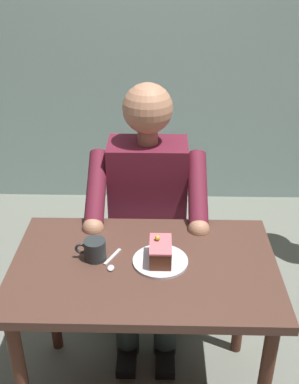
{
  "coord_description": "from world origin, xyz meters",
  "views": [
    {
      "loc": [
        -0.05,
        1.4,
        1.78
      ],
      "look_at": [
        -0.02,
        -0.1,
        0.96
      ],
      "focal_mm": 43.71,
      "sensor_mm": 36.0,
      "label": 1
    }
  ],
  "objects_px": {
    "cake_slice": "(160,252)",
    "chair": "(148,224)",
    "dining_table": "(144,284)",
    "coffee_cup": "(95,249)",
    "seated_person": "(147,213)",
    "dessert_spoon": "(112,263)"
  },
  "relations": [
    {
      "from": "cake_slice",
      "to": "chair",
      "type": "bearing_deg",
      "value": -84.37
    },
    {
      "from": "dining_table",
      "to": "coffee_cup",
      "type": "xyz_separation_m",
      "value": [
        0.19,
        -0.03,
        0.14
      ]
    },
    {
      "from": "dining_table",
      "to": "cake_slice",
      "type": "distance_m",
      "value": 0.16
    },
    {
      "from": "seated_person",
      "to": "coffee_cup",
      "type": "distance_m",
      "value": 0.48
    },
    {
      "from": "dessert_spoon",
      "to": "chair",
      "type": "bearing_deg",
      "value": -100.85
    },
    {
      "from": "cake_slice",
      "to": "dessert_spoon",
      "type": "bearing_deg",
      "value": 4.11
    },
    {
      "from": "coffee_cup",
      "to": "cake_slice",
      "type": "bearing_deg",
      "value": 175.91
    },
    {
      "from": "seated_person",
      "to": "dining_table",
      "type": "bearing_deg",
      "value": 90.0
    },
    {
      "from": "chair",
      "to": "cake_slice",
      "type": "relative_size",
      "value": 6.47
    },
    {
      "from": "dining_table",
      "to": "seated_person",
      "type": "xyz_separation_m",
      "value": [
        0.0,
        -0.46,
        0.04
      ]
    },
    {
      "from": "cake_slice",
      "to": "coffee_cup",
      "type": "bearing_deg",
      "value": -4.09
    },
    {
      "from": "seated_person",
      "to": "chair",
      "type": "bearing_deg",
      "value": -90.0
    },
    {
      "from": "seated_person",
      "to": "cake_slice",
      "type": "bearing_deg",
      "value": 97.75
    },
    {
      "from": "seated_person",
      "to": "coffee_cup",
      "type": "height_order",
      "value": "seated_person"
    },
    {
      "from": "chair",
      "to": "seated_person",
      "type": "relative_size",
      "value": 0.71
    },
    {
      "from": "seated_person",
      "to": "dessert_spoon",
      "type": "distance_m",
      "value": 0.48
    },
    {
      "from": "seated_person",
      "to": "dessert_spoon",
      "type": "height_order",
      "value": "seated_person"
    },
    {
      "from": "coffee_cup",
      "to": "dining_table",
      "type": "bearing_deg",
      "value": 171.39
    },
    {
      "from": "chair",
      "to": "dessert_spoon",
      "type": "height_order",
      "value": "chair"
    },
    {
      "from": "dining_table",
      "to": "seated_person",
      "type": "bearing_deg",
      "value": -90.0
    },
    {
      "from": "cake_slice",
      "to": "dessert_spoon",
      "type": "xyz_separation_m",
      "value": [
        0.18,
        0.01,
        -0.04
      ]
    },
    {
      "from": "seated_person",
      "to": "cake_slice",
      "type": "height_order",
      "value": "seated_person"
    }
  ]
}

